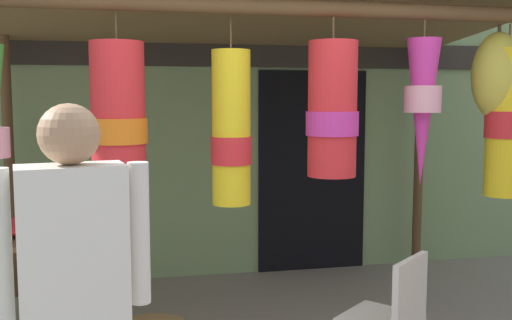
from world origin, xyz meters
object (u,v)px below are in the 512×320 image
Objects in this scene: flower_heap_on_table at (25,226)px; folding_chair at (392,312)px; display_table at (13,247)px; shopper_by_bananas at (74,284)px.

folding_chair is (2.20, -1.30, -0.32)m from flower_heap_on_table.
display_table is 1.87× the size of flower_heap_on_table.
flower_heap_on_table reaches higher than folding_chair.
folding_chair is at bearing -29.24° from display_table.
shopper_by_bananas reaches higher than flower_heap_on_table.
display_table is 2.12m from shopper_by_bananas.
flower_heap_on_table reaches higher than display_table.
shopper_by_bananas reaches higher than folding_chair.
shopper_by_bananas is at bearing -73.22° from display_table.
flower_heap_on_table is 0.37× the size of shopper_by_bananas.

